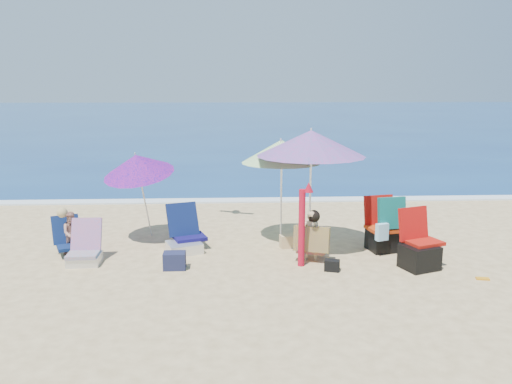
{
  "coord_description": "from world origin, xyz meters",
  "views": [
    {
      "loc": [
        -0.74,
        -8.15,
        3.01
      ],
      "look_at": [
        -0.3,
        1.0,
        1.1
      ],
      "focal_mm": 35.96,
      "sensor_mm": 36.0,
      "label": 1
    }
  ],
  "objects_px": {
    "umbrella_striped": "(281,151)",
    "person_left": "(71,233)",
    "umbrella_blue": "(137,165)",
    "chair_navy": "(185,238)",
    "camp_chair_right": "(384,231)",
    "umbrella_turquoise": "(311,143)",
    "person_center": "(312,236)",
    "chair_rainbow": "(85,252)",
    "furled_umbrella": "(303,220)",
    "camp_chair_left": "(419,251)"
  },
  "relations": [
    {
      "from": "chair_navy",
      "to": "person_left",
      "type": "bearing_deg",
      "value": -176.24
    },
    {
      "from": "chair_navy",
      "to": "camp_chair_right",
      "type": "distance_m",
      "value": 3.7
    },
    {
      "from": "umbrella_striped",
      "to": "person_left",
      "type": "bearing_deg",
      "value": -171.42
    },
    {
      "from": "camp_chair_left",
      "to": "person_center",
      "type": "distance_m",
      "value": 1.81
    },
    {
      "from": "umbrella_turquoise",
      "to": "umbrella_blue",
      "type": "bearing_deg",
      "value": 168.39
    },
    {
      "from": "camp_chair_left",
      "to": "chair_navy",
      "type": "bearing_deg",
      "value": 163.96
    },
    {
      "from": "umbrella_striped",
      "to": "chair_navy",
      "type": "height_order",
      "value": "umbrella_striped"
    },
    {
      "from": "furled_umbrella",
      "to": "person_left",
      "type": "xyz_separation_m",
      "value": [
        -4.1,
        0.85,
        -0.41
      ]
    },
    {
      "from": "chair_rainbow",
      "to": "person_left",
      "type": "distance_m",
      "value": 0.67
    },
    {
      "from": "umbrella_striped",
      "to": "furled_umbrella",
      "type": "relative_size",
      "value": 1.39
    },
    {
      "from": "camp_chair_right",
      "to": "person_center",
      "type": "height_order",
      "value": "camp_chair_right"
    },
    {
      "from": "umbrella_striped",
      "to": "person_center",
      "type": "height_order",
      "value": "umbrella_striped"
    },
    {
      "from": "chair_navy",
      "to": "person_center",
      "type": "height_order",
      "value": "person_center"
    },
    {
      "from": "camp_chair_left",
      "to": "person_center",
      "type": "xyz_separation_m",
      "value": [
        -1.75,
        0.44,
        0.14
      ]
    },
    {
      "from": "furled_umbrella",
      "to": "umbrella_blue",
      "type": "bearing_deg",
      "value": 152.26
    },
    {
      "from": "chair_navy",
      "to": "camp_chair_left",
      "type": "relative_size",
      "value": 1.01
    },
    {
      "from": "camp_chair_right",
      "to": "person_center",
      "type": "bearing_deg",
      "value": -161.43
    },
    {
      "from": "umbrella_blue",
      "to": "chair_rainbow",
      "type": "bearing_deg",
      "value": -120.87
    },
    {
      "from": "umbrella_striped",
      "to": "chair_rainbow",
      "type": "relative_size",
      "value": 2.78
    },
    {
      "from": "umbrella_striped",
      "to": "umbrella_blue",
      "type": "relative_size",
      "value": 1.09
    },
    {
      "from": "person_center",
      "to": "camp_chair_left",
      "type": "bearing_deg",
      "value": -14.1
    },
    {
      "from": "camp_chair_left",
      "to": "person_center",
      "type": "relative_size",
      "value": 1.1
    },
    {
      "from": "furled_umbrella",
      "to": "camp_chair_right",
      "type": "xyz_separation_m",
      "value": [
        1.62,
        0.75,
        -0.42
      ]
    },
    {
      "from": "umbrella_turquoise",
      "to": "chair_rainbow",
      "type": "distance_m",
      "value": 4.4
    },
    {
      "from": "umbrella_striped",
      "to": "person_left",
      "type": "distance_m",
      "value": 4.15
    },
    {
      "from": "chair_rainbow",
      "to": "person_center",
      "type": "xyz_separation_m",
      "value": [
        3.92,
        -0.06,
        0.24
      ]
    },
    {
      "from": "umbrella_striped",
      "to": "chair_navy",
      "type": "xyz_separation_m",
      "value": [
        -1.83,
        -0.45,
        -1.56
      ]
    },
    {
      "from": "furled_umbrella",
      "to": "camp_chair_right",
      "type": "bearing_deg",
      "value": 24.83
    },
    {
      "from": "umbrella_striped",
      "to": "camp_chair_right",
      "type": "relative_size",
      "value": 1.93
    },
    {
      "from": "umbrella_turquoise",
      "to": "person_left",
      "type": "relative_size",
      "value": 2.62
    },
    {
      "from": "camp_chair_right",
      "to": "person_left",
      "type": "height_order",
      "value": "camp_chair_right"
    },
    {
      "from": "chair_rainbow",
      "to": "furled_umbrella",
      "type": "bearing_deg",
      "value": -5.08
    },
    {
      "from": "camp_chair_left",
      "to": "umbrella_blue",
      "type": "bearing_deg",
      "value": 160.58
    },
    {
      "from": "chair_navy",
      "to": "person_center",
      "type": "bearing_deg",
      "value": -17.52
    },
    {
      "from": "person_left",
      "to": "camp_chair_left",
      "type": "bearing_deg",
      "value": -9.57
    },
    {
      "from": "umbrella_blue",
      "to": "furled_umbrella",
      "type": "bearing_deg",
      "value": -27.74
    },
    {
      "from": "umbrella_striped",
      "to": "person_left",
      "type": "height_order",
      "value": "umbrella_striped"
    },
    {
      "from": "chair_navy",
      "to": "umbrella_turquoise",
      "type": "bearing_deg",
      "value": -1.98
    },
    {
      "from": "chair_navy",
      "to": "umbrella_blue",
      "type": "bearing_deg",
      "value": 147.54
    },
    {
      "from": "furled_umbrella",
      "to": "person_center",
      "type": "xyz_separation_m",
      "value": [
        0.2,
        0.27,
        -0.37
      ]
    },
    {
      "from": "umbrella_turquoise",
      "to": "camp_chair_left",
      "type": "height_order",
      "value": "umbrella_turquoise"
    },
    {
      "from": "umbrella_striped",
      "to": "camp_chair_left",
      "type": "distance_m",
      "value": 3.08
    },
    {
      "from": "umbrella_blue",
      "to": "chair_rainbow",
      "type": "xyz_separation_m",
      "value": [
        -0.74,
        -1.24,
        -1.33
      ]
    },
    {
      "from": "furled_umbrella",
      "to": "camp_chair_left",
      "type": "bearing_deg",
      "value": -4.91
    },
    {
      "from": "camp_chair_left",
      "to": "chair_rainbow",
      "type": "bearing_deg",
      "value": 174.98
    },
    {
      "from": "umbrella_blue",
      "to": "camp_chair_left",
      "type": "bearing_deg",
      "value": -19.42
    },
    {
      "from": "chair_rainbow",
      "to": "person_left",
      "type": "xyz_separation_m",
      "value": [
        -0.38,
        0.52,
        0.2
      ]
    },
    {
      "from": "umbrella_striped",
      "to": "umbrella_blue",
      "type": "distance_m",
      "value": 2.76
    },
    {
      "from": "chair_navy",
      "to": "chair_rainbow",
      "type": "bearing_deg",
      "value": -158.47
    },
    {
      "from": "umbrella_turquoise",
      "to": "person_center",
      "type": "height_order",
      "value": "umbrella_turquoise"
    }
  ]
}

